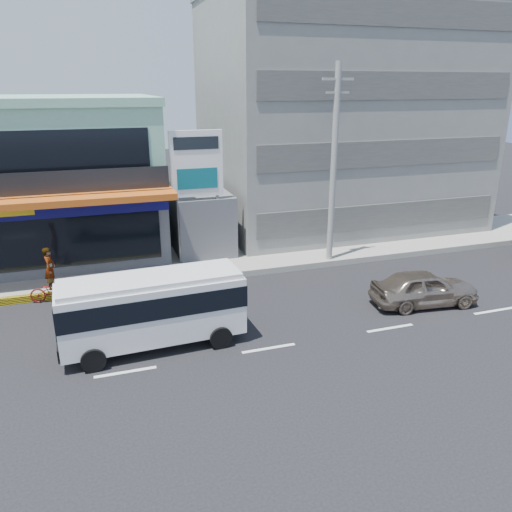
% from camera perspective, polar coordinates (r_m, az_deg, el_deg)
% --- Properties ---
extents(ground, '(120.00, 120.00, 0.00)m').
position_cam_1_polar(ground, '(18.16, 1.47, -10.51)').
color(ground, black).
rests_on(ground, ground).
extents(sidewalk, '(70.00, 5.00, 0.30)m').
position_cam_1_polar(sidewalk, '(27.91, 4.58, 0.56)').
color(sidewalk, gray).
rests_on(sidewalk, ground).
extents(shop_building, '(12.40, 11.70, 8.00)m').
position_cam_1_polar(shop_building, '(29.35, -23.31, 7.75)').
color(shop_building, '#4E4F54').
rests_on(shop_building, ground).
extents(concrete_building, '(16.00, 12.00, 14.00)m').
position_cam_1_polar(concrete_building, '(33.65, 9.32, 15.43)').
color(concrete_building, gray).
rests_on(concrete_building, ground).
extents(gap_structure, '(3.00, 6.00, 3.50)m').
position_cam_1_polar(gap_structure, '(28.33, -6.71, 4.14)').
color(gap_structure, '#4E4F54').
rests_on(gap_structure, ground).
extents(satellite_dish, '(1.50, 1.50, 0.15)m').
position_cam_1_polar(satellite_dish, '(26.96, -6.42, 7.38)').
color(satellite_dish, slate).
rests_on(satellite_dish, gap_structure).
extents(billboard, '(2.60, 0.18, 6.90)m').
position_cam_1_polar(billboard, '(24.88, -6.79, 9.57)').
color(billboard, gray).
rests_on(billboard, ground).
extents(utility_pole_near, '(1.60, 0.30, 10.00)m').
position_cam_1_polar(utility_pole_near, '(25.29, 8.86, 10.14)').
color(utility_pole_near, '#999993').
rests_on(utility_pole_near, ground).
extents(minibus, '(6.48, 2.48, 2.68)m').
position_cam_1_polar(minibus, '(18.00, -11.76, -5.52)').
color(minibus, silver).
rests_on(minibus, ground).
extents(sedan, '(4.69, 2.31, 1.54)m').
position_cam_1_polar(sedan, '(22.40, 18.67, -3.46)').
color(sedan, tan).
rests_on(sedan, ground).
extents(motorcycle_rider, '(1.99, 0.92, 2.46)m').
position_cam_1_polar(motorcycle_rider, '(23.23, -22.28, -2.99)').
color(motorcycle_rider, '#5D100D').
rests_on(motorcycle_rider, ground).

